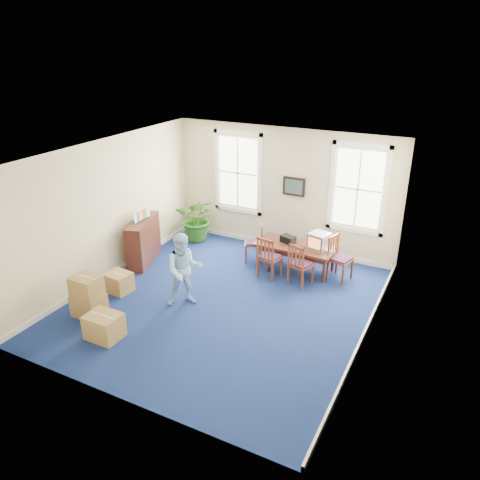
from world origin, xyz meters
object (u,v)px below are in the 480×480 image
at_px(potted_plant, 198,218).
at_px(cardboard_boxes, 101,295).
at_px(conference_table, 295,257).
at_px(chair_near_left, 270,257).
at_px(crt_tv, 319,241).
at_px(man, 184,270).
at_px(credenza, 144,241).

height_order(potted_plant, cardboard_boxes, potted_plant).
xyz_separation_m(conference_table, chair_near_left, (-0.39, -0.64, 0.20)).
distance_m(crt_tv, man, 3.31).
xyz_separation_m(crt_tv, man, (-2.03, -2.61, -0.04)).
relative_size(chair_near_left, cardboard_boxes, 0.65).
xyz_separation_m(man, cardboard_boxes, (-1.27, -1.14, -0.34)).
xyz_separation_m(conference_table, man, (-1.48, -2.57, 0.48)).
bearing_deg(cardboard_boxes, chair_near_left, 52.51).
relative_size(man, potted_plant, 1.27).
xyz_separation_m(chair_near_left, potted_plant, (-2.65, 1.11, 0.11)).
bearing_deg(credenza, potted_plant, 56.12).
height_order(man, cardboard_boxes, man).
distance_m(chair_near_left, credenza, 3.22).
height_order(conference_table, crt_tv, crt_tv).
bearing_deg(credenza, conference_table, 2.03).
bearing_deg(credenza, man, -49.87).
bearing_deg(crt_tv, chair_near_left, -130.06).
bearing_deg(chair_near_left, conference_table, -111.66).
relative_size(conference_table, man, 1.18).
relative_size(crt_tv, cardboard_boxes, 0.29).
relative_size(conference_table, potted_plant, 1.50).
xyz_separation_m(conference_table, cardboard_boxes, (-2.74, -3.71, 0.14)).
distance_m(potted_plant, cardboard_boxes, 4.20).
bearing_deg(conference_table, cardboard_boxes, -125.17).
xyz_separation_m(man, credenza, (-2.06, 1.27, -0.25)).
relative_size(crt_tv, man, 0.29).
xyz_separation_m(crt_tv, chair_near_left, (-0.94, -0.69, -0.32)).
distance_m(credenza, potted_plant, 1.83).
distance_m(credenza, cardboard_boxes, 2.55).
bearing_deg(potted_plant, cardboard_boxes, -85.98).
distance_m(conference_table, man, 3.00).
height_order(conference_table, credenza, credenza).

